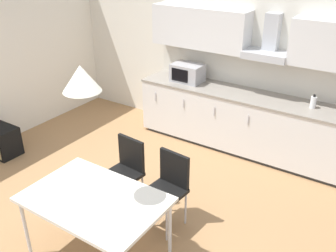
{
  "coord_description": "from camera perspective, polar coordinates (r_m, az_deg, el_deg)",
  "views": [
    {
      "loc": [
        2.42,
        -2.62,
        2.91
      ],
      "look_at": [
        0.31,
        0.59,
        1.0
      ],
      "focal_mm": 40.0,
      "sensor_mm": 36.0,
      "label": 1
    }
  ],
  "objects": [
    {
      "name": "ground_plane",
      "position": [
        4.61,
        -7.47,
        -13.13
      ],
      "size": [
        8.16,
        7.75,
        0.02
      ],
      "primitive_type": "cube",
      "color": "#9E754C"
    },
    {
      "name": "wall_back",
      "position": [
        6.02,
        8.35,
        10.22
      ],
      "size": [
        6.53,
        0.1,
        2.52
      ],
      "primitive_type": "cube",
      "color": "silver",
      "rests_on": "ground_plane"
    },
    {
      "name": "kitchen_counter",
      "position": [
        5.71,
        13.18,
        0.21
      ],
      "size": [
        3.71,
        0.68,
        0.9
      ],
      "color": "#333333",
      "rests_on": "ground_plane"
    },
    {
      "name": "backsplash_tile",
      "position": [
        5.73,
        15.04,
        7.69
      ],
      "size": [
        3.69,
        0.02,
        0.51
      ],
      "primitive_type": "cube",
      "color": "silver",
      "rests_on": "kitchen_counter"
    },
    {
      "name": "upper_wall_cabinets",
      "position": [
        5.43,
        15.19,
        12.93
      ],
      "size": [
        3.69,
        0.4,
        0.6
      ],
      "color": "silver"
    },
    {
      "name": "microwave",
      "position": [
        5.95,
        2.99,
        8.1
      ],
      "size": [
        0.48,
        0.35,
        0.28
      ],
      "color": "#ADADB2",
      "rests_on": "kitchen_counter"
    },
    {
      "name": "bottle_white",
      "position": [
        5.33,
        21.26,
        3.4
      ],
      "size": [
        0.08,
        0.08,
        0.19
      ],
      "color": "white",
      "rests_on": "kitchen_counter"
    },
    {
      "name": "dining_table",
      "position": [
        3.7,
        -11.14,
        -11.26
      ],
      "size": [
        1.34,
        0.89,
        0.73
      ],
      "color": "silver",
      "rests_on": "ground_plane"
    },
    {
      "name": "chair_far_right",
      "position": [
        4.14,
        0.13,
        -8.68
      ],
      "size": [
        0.43,
        0.43,
        0.87
      ],
      "color": "black",
      "rests_on": "ground_plane"
    },
    {
      "name": "chair_far_left",
      "position": [
        4.44,
        -6.42,
        -6.18
      ],
      "size": [
        0.44,
        0.44,
        0.87
      ],
      "color": "black",
      "rests_on": "ground_plane"
    },
    {
      "name": "guitar_amp",
      "position": [
        6.14,
        -24.09,
        -2.06
      ],
      "size": [
        0.52,
        0.37,
        0.44
      ],
      "color": "black",
      "rests_on": "ground_plane"
    },
    {
      "name": "pendant_lamp",
      "position": [
        3.11,
        -13.11,
        7.07
      ],
      "size": [
        0.32,
        0.32,
        0.22
      ],
      "primitive_type": "cone",
      "color": "silver"
    }
  ]
}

